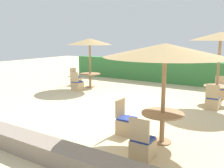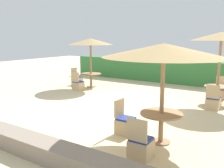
{
  "view_description": "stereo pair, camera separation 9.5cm",
  "coord_description": "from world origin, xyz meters",
  "px_view_note": "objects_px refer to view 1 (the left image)",
  "views": [
    {
      "loc": [
        4.79,
        -6.93,
        2.56
      ],
      "look_at": [
        0.0,
        0.6,
        0.9
      ],
      "focal_mm": 40.0,
      "sensor_mm": 36.0,
      "label": 1
    },
    {
      "loc": [
        4.87,
        -6.88,
        2.56
      ],
      "look_at": [
        0.0,
        0.6,
        0.9
      ],
      "focal_mm": 40.0,
      "sensor_mm": 36.0,
      "label": 2
    }
  ],
  "objects_px": {
    "patio_chair_front_right_west": "(126,124)",
    "parasol_back_left": "(90,42)",
    "patio_chair_back_left_west": "(76,80)",
    "round_table_back_right": "(217,90)",
    "round_table_front_right": "(162,119)",
    "round_table_back_left": "(90,76)",
    "parasol_front_right": "(165,51)",
    "patio_chair_back_right_north": "(219,92)",
    "patio_chair_front_right_south": "(143,146)",
    "patio_chair_back_left_south": "(77,85)",
    "patio_chair_back_right_south": "(213,102)",
    "parasol_back_right": "(221,37)"
  },
  "relations": [
    {
      "from": "parasol_back_right",
      "to": "patio_chair_front_right_south",
      "type": "bearing_deg",
      "value": -94.63
    },
    {
      "from": "round_table_back_right",
      "to": "patio_chair_back_right_south",
      "type": "relative_size",
      "value": 1.07
    },
    {
      "from": "patio_chair_back_left_west",
      "to": "round_table_back_right",
      "type": "bearing_deg",
      "value": 89.8
    },
    {
      "from": "round_table_front_right",
      "to": "round_table_back_right",
      "type": "height_order",
      "value": "round_table_front_right"
    },
    {
      "from": "round_table_front_right",
      "to": "patio_chair_front_right_west",
      "type": "relative_size",
      "value": 1.11
    },
    {
      "from": "round_table_back_right",
      "to": "patio_chair_back_right_south",
      "type": "bearing_deg",
      "value": -86.74
    },
    {
      "from": "parasol_front_right",
      "to": "round_table_back_right",
      "type": "relative_size",
      "value": 2.93
    },
    {
      "from": "patio_chair_front_right_south",
      "to": "patio_chair_back_left_west",
      "type": "distance_m",
      "value": 8.9
    },
    {
      "from": "round_table_front_right",
      "to": "round_table_back_right",
      "type": "xyz_separation_m",
      "value": [
        0.42,
        4.72,
        -0.05
      ]
    },
    {
      "from": "patio_chair_back_left_south",
      "to": "patio_chair_back_right_north",
      "type": "distance_m",
      "value": 6.53
    },
    {
      "from": "patio_chair_front_right_south",
      "to": "patio_chair_back_right_north",
      "type": "relative_size",
      "value": 1.0
    },
    {
      "from": "patio_chair_front_right_west",
      "to": "parasol_back_left",
      "type": "height_order",
      "value": "parasol_back_left"
    },
    {
      "from": "parasol_back_left",
      "to": "round_table_back_left",
      "type": "distance_m",
      "value": 1.78
    },
    {
      "from": "patio_chair_front_right_south",
      "to": "patio_chair_back_right_north",
      "type": "xyz_separation_m",
      "value": [
        0.42,
        6.66,
        0.0
      ]
    },
    {
      "from": "round_table_back_left",
      "to": "patio_chair_back_right_south",
      "type": "relative_size",
      "value": 1.14
    },
    {
      "from": "patio_chair_front_right_west",
      "to": "patio_chair_back_right_north",
      "type": "distance_m",
      "value": 5.81
    },
    {
      "from": "round_table_front_right",
      "to": "parasol_back_right",
      "type": "height_order",
      "value": "parasol_back_right"
    },
    {
      "from": "patio_chair_back_left_south",
      "to": "round_table_back_right",
      "type": "distance_m",
      "value": 6.35
    },
    {
      "from": "parasol_front_right",
      "to": "round_table_front_right",
      "type": "distance_m",
      "value": 1.67
    },
    {
      "from": "patio_chair_front_right_south",
      "to": "patio_chair_back_left_south",
      "type": "distance_m",
      "value": 7.44
    },
    {
      "from": "patio_chair_front_right_south",
      "to": "patio_chair_front_right_west",
      "type": "height_order",
      "value": "same"
    },
    {
      "from": "patio_chair_back_left_west",
      "to": "parasol_back_right",
      "type": "height_order",
      "value": "parasol_back_right"
    },
    {
      "from": "parasol_front_right",
      "to": "patio_chair_back_right_north",
      "type": "xyz_separation_m",
      "value": [
        0.38,
        5.66,
        -2.0
      ]
    },
    {
      "from": "patio_chair_back_left_south",
      "to": "patio_chair_front_right_south",
      "type": "bearing_deg",
      "value": -38.91
    },
    {
      "from": "patio_chair_front_right_west",
      "to": "parasol_back_right",
      "type": "relative_size",
      "value": 0.34
    },
    {
      "from": "round_table_front_right",
      "to": "patio_chair_back_left_south",
      "type": "height_order",
      "value": "patio_chair_back_left_south"
    },
    {
      "from": "patio_chair_back_right_north",
      "to": "round_table_back_left",
      "type": "bearing_deg",
      "value": 8.86
    },
    {
      "from": "round_table_back_left",
      "to": "patio_chair_back_left_west",
      "type": "bearing_deg",
      "value": 177.22
    },
    {
      "from": "parasol_back_right",
      "to": "round_table_front_right",
      "type": "bearing_deg",
      "value": -95.03
    },
    {
      "from": "parasol_front_right",
      "to": "patio_chair_back_right_north",
      "type": "relative_size",
      "value": 3.14
    },
    {
      "from": "patio_chair_front_right_west",
      "to": "patio_chair_back_right_north",
      "type": "height_order",
      "value": "same"
    },
    {
      "from": "round_table_back_left",
      "to": "round_table_back_right",
      "type": "distance_m",
      "value": 6.23
    },
    {
      "from": "patio_chair_back_right_south",
      "to": "patio_chair_back_left_south",
      "type": "bearing_deg",
      "value": -179.17
    },
    {
      "from": "parasol_front_right",
      "to": "round_table_back_left",
      "type": "bearing_deg",
      "value": 141.05
    },
    {
      "from": "patio_chair_front_right_south",
      "to": "parasol_back_left",
      "type": "bearing_deg",
      "value": 135.31
    },
    {
      "from": "patio_chair_front_right_west",
      "to": "patio_chair_back_right_north",
      "type": "xyz_separation_m",
      "value": [
        1.41,
        5.63,
        0.0
      ]
    },
    {
      "from": "round_table_front_right",
      "to": "patio_chair_back_right_north",
      "type": "relative_size",
      "value": 1.11
    },
    {
      "from": "round_table_front_right",
      "to": "parasol_back_left",
      "type": "relative_size",
      "value": 0.41
    },
    {
      "from": "patio_chair_back_left_south",
      "to": "round_table_back_right",
      "type": "relative_size",
      "value": 0.93
    },
    {
      "from": "patio_chair_back_right_north",
      "to": "parasol_back_left",
      "type": "bearing_deg",
      "value": 8.86
    },
    {
      "from": "patio_chair_back_right_south",
      "to": "parasol_front_right",
      "type": "bearing_deg",
      "value": -97.14
    },
    {
      "from": "patio_chair_back_right_north",
      "to": "patio_chair_back_right_south",
      "type": "bearing_deg",
      "value": 92.84
    },
    {
      "from": "patio_chair_front_right_west",
      "to": "round_table_back_left",
      "type": "xyz_separation_m",
      "value": [
        -4.78,
        4.67,
        0.3
      ]
    },
    {
      "from": "patio_chair_back_left_west",
      "to": "round_table_back_right",
      "type": "height_order",
      "value": "patio_chair_back_left_west"
    },
    {
      "from": "parasol_front_right",
      "to": "patio_chair_back_left_south",
      "type": "height_order",
      "value": "parasol_front_right"
    },
    {
      "from": "patio_chair_front_right_south",
      "to": "round_table_back_right",
      "type": "height_order",
      "value": "patio_chair_front_right_south"
    },
    {
      "from": "parasol_back_left",
      "to": "round_table_back_right",
      "type": "bearing_deg",
      "value": 0.23
    },
    {
      "from": "patio_chair_back_left_south",
      "to": "patio_chair_back_right_south",
      "type": "relative_size",
      "value": 1.0
    },
    {
      "from": "parasol_back_right",
      "to": "patio_chair_back_right_north",
      "type": "bearing_deg",
      "value": 92.4
    },
    {
      "from": "patio_chair_front_right_west",
      "to": "patio_chair_back_left_west",
      "type": "bearing_deg",
      "value": -129.05
    }
  ]
}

